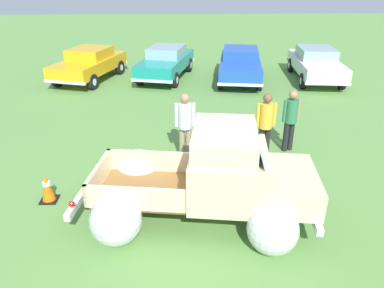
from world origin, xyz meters
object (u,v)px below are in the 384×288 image
(vintage_pickup_truck, at_px, (214,183))
(show_car_0, at_px, (89,63))
(spectator_1, at_px, (266,122))
(spectator_2, at_px, (291,117))
(lane_cone_1, at_px, (235,144))
(spectator_0, at_px, (185,122))
(show_car_3, at_px, (316,63))
(show_car_1, at_px, (166,61))
(show_car_2, at_px, (240,63))
(lane_cone_0, at_px, (47,188))

(vintage_pickup_truck, height_order, show_car_0, vintage_pickup_truck)
(vintage_pickup_truck, distance_m, spectator_1, 2.92)
(spectator_2, xyz_separation_m, lane_cone_1, (-1.49, -0.22, -0.67))
(lane_cone_1, bearing_deg, spectator_2, 8.46)
(show_car_0, distance_m, spectator_0, 9.00)
(show_car_3, bearing_deg, show_car_1, -88.66)
(show_car_3, height_order, spectator_0, spectator_0)
(spectator_1, bearing_deg, vintage_pickup_truck, -39.42)
(spectator_1, bearing_deg, lane_cone_1, -113.87)
(vintage_pickup_truck, relative_size, show_car_1, 1.02)
(vintage_pickup_truck, xyz_separation_m, spectator_1, (1.54, 2.47, 0.27))
(vintage_pickup_truck, distance_m, show_car_0, 11.50)
(show_car_2, bearing_deg, show_car_0, -84.31)
(spectator_1, height_order, spectator_2, spectator_1)
(show_car_0, bearing_deg, spectator_2, 59.76)
(vintage_pickup_truck, distance_m, lane_cone_0, 3.61)
(vintage_pickup_truck, relative_size, lane_cone_1, 7.65)
(show_car_2, relative_size, spectator_2, 2.81)
(show_car_1, xyz_separation_m, spectator_1, (2.77, -8.26, 0.24))
(vintage_pickup_truck, distance_m, spectator_0, 2.59)
(vintage_pickup_truck, relative_size, lane_cone_0, 7.65)
(show_car_2, distance_m, spectator_1, 7.71)
(show_car_1, relative_size, lane_cone_0, 7.53)
(spectator_2, bearing_deg, spectator_1, -81.91)
(spectator_0, distance_m, spectator_1, 2.06)
(spectator_0, distance_m, lane_cone_1, 1.53)
(show_car_0, distance_m, lane_cone_0, 9.93)
(spectator_1, bearing_deg, lane_cone_0, -77.63)
(show_car_0, xyz_separation_m, show_car_3, (10.29, -0.35, 0.00))
(show_car_1, distance_m, spectator_0, 8.24)
(show_car_3, height_order, spectator_2, spectator_2)
(show_car_1, xyz_separation_m, lane_cone_1, (2.06, -8.04, -0.47))
(vintage_pickup_truck, xyz_separation_m, lane_cone_0, (-3.52, 0.65, -0.45))
(vintage_pickup_truck, bearing_deg, spectator_1, 65.46)
(lane_cone_0, xyz_separation_m, lane_cone_1, (4.35, 2.03, 0.00))
(show_car_2, bearing_deg, lane_cone_1, -1.32)
(vintage_pickup_truck, relative_size, show_car_0, 1.06)
(show_car_1, height_order, show_car_3, same)
(show_car_2, height_order, spectator_1, spectator_1)
(spectator_2, xyz_separation_m, lane_cone_0, (-5.84, -2.25, -0.67))
(spectator_2, bearing_deg, show_car_0, -158.21)
(show_car_2, distance_m, spectator_0, 8.08)
(show_car_1, xyz_separation_m, spectator_2, (3.55, -7.82, 0.20))
(vintage_pickup_truck, height_order, spectator_1, vintage_pickup_truck)
(vintage_pickup_truck, height_order, show_car_1, vintage_pickup_truck)
(spectator_1, distance_m, spectator_2, 0.89)
(show_car_2, xyz_separation_m, spectator_2, (0.19, -7.25, 0.20))
(lane_cone_1, bearing_deg, spectator_0, -173.37)
(show_car_1, relative_size, spectator_0, 2.65)
(show_car_1, height_order, spectator_0, spectator_0)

